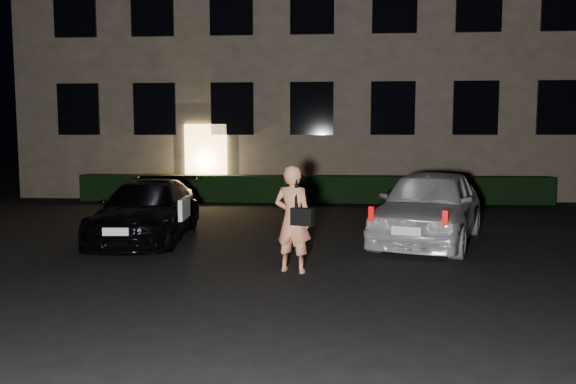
{
  "coord_description": "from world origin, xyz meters",
  "views": [
    {
      "loc": [
        0.59,
        -7.41,
        2.12
      ],
      "look_at": [
        -0.11,
        2.0,
        1.17
      ],
      "focal_mm": 35.0,
      "sensor_mm": 36.0,
      "label": 1
    }
  ],
  "objects": [
    {
      "name": "sedan",
      "position": [
        -3.13,
        3.73,
        0.6
      ],
      "size": [
        2.01,
        4.28,
        1.19
      ],
      "rotation": [
        0.0,
        0.0,
        0.07
      ],
      "color": "black",
      "rests_on": "ground"
    },
    {
      "name": "hatch",
      "position": [
        2.57,
        3.83,
        0.73
      ],
      "size": [
        3.08,
        4.64,
        1.47
      ],
      "rotation": [
        0.0,
        0.0,
        -0.34
      ],
      "color": "silver",
      "rests_on": "ground"
    },
    {
      "name": "ground",
      "position": [
        0.0,
        0.0,
        0.0
      ],
      "size": [
        80.0,
        80.0,
        0.0
      ],
      "primitive_type": "plane",
      "color": "black",
      "rests_on": "ground"
    },
    {
      "name": "man",
      "position": [
        0.03,
        1.17,
        0.84
      ],
      "size": [
        0.71,
        0.59,
        1.67
      ],
      "rotation": [
        0.0,
        0.0,
        2.8
      ],
      "color": "#E58861",
      "rests_on": "ground"
    },
    {
      "name": "building",
      "position": [
        -0.0,
        14.99,
        6.0
      ],
      "size": [
        20.0,
        8.11,
        12.0
      ],
      "color": "brown",
      "rests_on": "ground"
    },
    {
      "name": "hedge",
      "position": [
        0.0,
        10.5,
        0.42
      ],
      "size": [
        15.0,
        0.7,
        0.85
      ],
      "primitive_type": "cube",
      "color": "black",
      "rests_on": "ground"
    }
  ]
}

